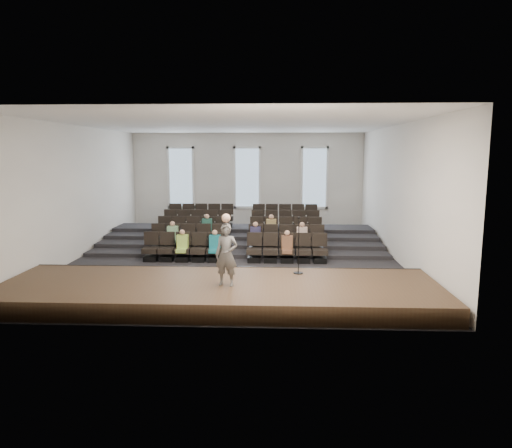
{
  "coord_description": "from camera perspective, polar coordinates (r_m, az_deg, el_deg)",
  "views": [
    {
      "loc": [
        1.51,
        -16.93,
        3.95
      ],
      "look_at": [
        0.74,
        0.5,
        1.25
      ],
      "focal_mm": 32.0,
      "sensor_mm": 36.0,
      "label": 1
    }
  ],
  "objects": [
    {
      "name": "stage_lip",
      "position": [
        14.17,
        -3.71,
        -6.35
      ],
      "size": [
        11.8,
        0.06,
        0.52
      ],
      "primitive_type": "cube",
      "color": "black",
      "rests_on": "ground"
    },
    {
      "name": "wall_left",
      "position": [
        18.59,
        -21.44,
        3.72
      ],
      "size": [
        0.04,
        14.0,
        5.0
      ],
      "primitive_type": "cube",
      "color": "white",
      "rests_on": "ground"
    },
    {
      "name": "ceiling",
      "position": [
        17.03,
        -2.64,
        12.36
      ],
      "size": [
        12.0,
        14.0,
        0.02
      ],
      "primitive_type": "cube",
      "color": "white",
      "rests_on": "ground"
    },
    {
      "name": "seating_rows",
      "position": [
        18.82,
        -2.12,
        -1.21
      ],
      "size": [
        6.8,
        4.7,
        1.67
      ],
      "color": "black",
      "rests_on": "ground"
    },
    {
      "name": "windows",
      "position": [
        23.96,
        -1.1,
        5.81
      ],
      "size": [
        8.44,
        0.1,
        3.24
      ],
      "color": "white",
      "rests_on": "wall_back"
    },
    {
      "name": "speaker",
      "position": [
        11.99,
        -3.72,
        -3.85
      ],
      "size": [
        0.66,
        0.5,
        1.65
      ],
      "primitive_type": "imported",
      "rotation": [
        0.0,
        0.0,
        -0.18
      ],
      "color": "#555350",
      "rests_on": "stage"
    },
    {
      "name": "stage",
      "position": [
        12.49,
        -4.6,
        -8.47
      ],
      "size": [
        11.8,
        3.6,
        0.5
      ],
      "primitive_type": "cube",
      "color": "#3F2C1B",
      "rests_on": "ground"
    },
    {
      "name": "audience",
      "position": [
        17.6,
        -2.45,
        -1.48
      ],
      "size": [
        5.45,
        2.64,
        1.1
      ],
      "color": "#AAD655",
      "rests_on": "seating_rows"
    },
    {
      "name": "risers",
      "position": [
        20.5,
        -1.75,
        -1.75
      ],
      "size": [
        11.8,
        4.8,
        0.6
      ],
      "color": "black",
      "rests_on": "ground"
    },
    {
      "name": "mic_stand",
      "position": [
        13.29,
        5.33,
        -4.07
      ],
      "size": [
        0.28,
        0.28,
        1.68
      ],
      "color": "black",
      "rests_on": "stage"
    },
    {
      "name": "wall_back",
      "position": [
        24.04,
        -1.09,
        5.35
      ],
      "size": [
        12.0,
        0.04,
        5.0
      ],
      "primitive_type": "cube",
      "color": "white",
      "rests_on": "ground"
    },
    {
      "name": "wall_right",
      "position": [
        17.58,
        17.41,
        3.67
      ],
      "size": [
        0.04,
        14.0,
        5.0
      ],
      "primitive_type": "cube",
      "color": "white",
      "rests_on": "ground"
    },
    {
      "name": "wall_front",
      "position": [
        10.13,
        -6.09,
        0.51
      ],
      "size": [
        12.0,
        0.04,
        5.0
      ],
      "primitive_type": "cube",
      "color": "white",
      "rests_on": "ground"
    },
    {
      "name": "ground",
      "position": [
        17.45,
        -2.52,
        -4.29
      ],
      "size": [
        14.0,
        14.0,
        0.0
      ],
      "primitive_type": "plane",
      "color": "black",
      "rests_on": "ground"
    }
  ]
}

